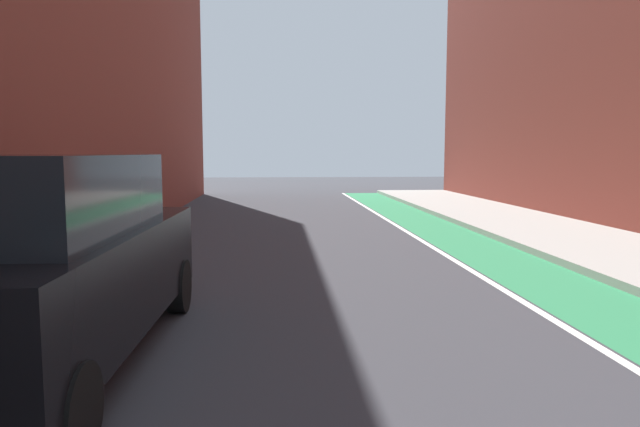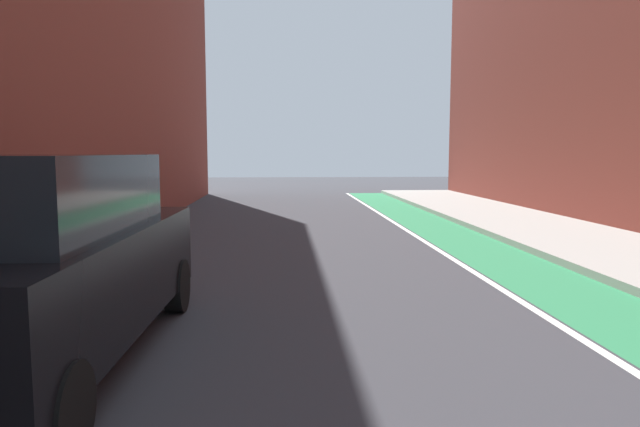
# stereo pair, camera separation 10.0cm
# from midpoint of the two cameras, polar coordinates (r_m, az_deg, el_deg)

# --- Properties ---
(ground_plane) EXTENTS (75.99, 75.99, 0.00)m
(ground_plane) POSITION_cam_midpoint_polar(r_m,az_deg,el_deg) (9.39, 1.12, -6.30)
(ground_plane) COLOR #38383D
(bike_lane_paint) EXTENTS (1.60, 34.54, 0.00)m
(bike_lane_paint) POSITION_cam_midpoint_polar(r_m,az_deg,el_deg) (12.06, 15.92, -3.77)
(bike_lane_paint) COLOR #2D8451
(bike_lane_paint) RESTS_ON ground
(lane_divider_stripe) EXTENTS (0.12, 34.54, 0.00)m
(lane_divider_stripe) POSITION_cam_midpoint_polar(r_m,az_deg,el_deg) (11.78, 11.80, -3.90)
(lane_divider_stripe) COLOR white
(lane_divider_stripe) RESTS_ON ground
(sidewalk_right) EXTENTS (3.37, 34.54, 0.14)m
(sidewalk_right) POSITION_cam_midpoint_polar(r_m,az_deg,el_deg) (13.12, 26.18, -3.08)
(sidewalk_right) COLOR #A8A59E
(sidewalk_right) RESTS_ON ground
(parked_suv_black) EXTENTS (1.98, 4.72, 1.98)m
(parked_suv_black) POSITION_cam_midpoint_polar(r_m,az_deg,el_deg) (5.94, -25.60, -4.14)
(parked_suv_black) COLOR black
(parked_suv_black) RESTS_ON ground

